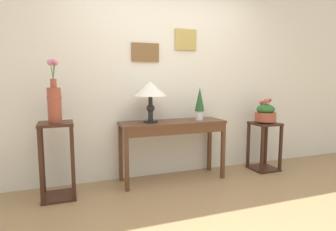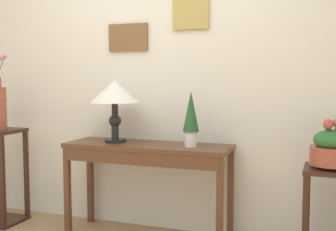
# 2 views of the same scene
# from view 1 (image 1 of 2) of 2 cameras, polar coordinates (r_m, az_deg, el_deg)

# --- Properties ---
(ground_plane) EXTENTS (12.00, 12.00, 0.01)m
(ground_plane) POSITION_cam_1_polar(r_m,az_deg,el_deg) (2.77, 10.34, -20.95)
(ground_plane) COLOR #9E7A51
(back_wall_with_art) EXTENTS (9.00, 0.13, 2.80)m
(back_wall_with_art) POSITION_cam_1_polar(r_m,az_deg,el_deg) (3.87, -1.14, 8.75)
(back_wall_with_art) COLOR silver
(back_wall_with_art) RESTS_ON ground
(console_table) EXTENTS (1.34, 0.43, 0.77)m
(console_table) POSITION_cam_1_polar(r_m,az_deg,el_deg) (3.63, 1.04, -2.79)
(console_table) COLOR #56331E
(console_table) RESTS_ON ground
(table_lamp) EXTENTS (0.40, 0.40, 0.51)m
(table_lamp) POSITION_cam_1_polar(r_m,az_deg,el_deg) (3.50, -3.53, 4.98)
(table_lamp) COLOR black
(table_lamp) RESTS_ON console_table
(potted_plant_on_console) EXTENTS (0.12, 0.12, 0.43)m
(potted_plant_on_console) POSITION_cam_1_polar(r_m,az_deg,el_deg) (3.73, 6.32, 2.67)
(potted_plant_on_console) COLOR silver
(potted_plant_on_console) RESTS_ON console_table
(pedestal_stand_left) EXTENTS (0.36, 0.36, 0.84)m
(pedestal_stand_left) POSITION_cam_1_polar(r_m,az_deg,el_deg) (3.37, -21.16, -8.38)
(pedestal_stand_left) COLOR #381E14
(pedestal_stand_left) RESTS_ON ground
(flower_vase_tall_left) EXTENTS (0.15, 0.20, 0.67)m
(flower_vase_tall_left) POSITION_cam_1_polar(r_m,az_deg,el_deg) (3.26, -21.70, 2.96)
(flower_vase_tall_left) COLOR #9E4733
(flower_vase_tall_left) RESTS_ON pedestal_stand_left
(pedestal_stand_right) EXTENTS (0.36, 0.36, 0.69)m
(pedestal_stand_right) POSITION_cam_1_polar(r_m,az_deg,el_deg) (4.35, 18.57, -5.83)
(pedestal_stand_right) COLOR #381E14
(pedestal_stand_right) RESTS_ON ground
(planter_bowl_wide_right) EXTENTS (0.29, 0.29, 0.34)m
(planter_bowl_wide_right) POSITION_cam_1_polar(r_m,az_deg,el_deg) (4.26, 18.83, 0.46)
(planter_bowl_wide_right) COLOR #9E4733
(planter_bowl_wide_right) RESTS_ON pedestal_stand_right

